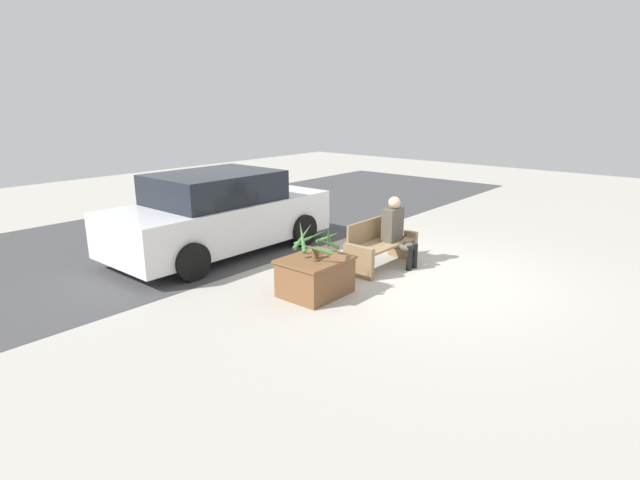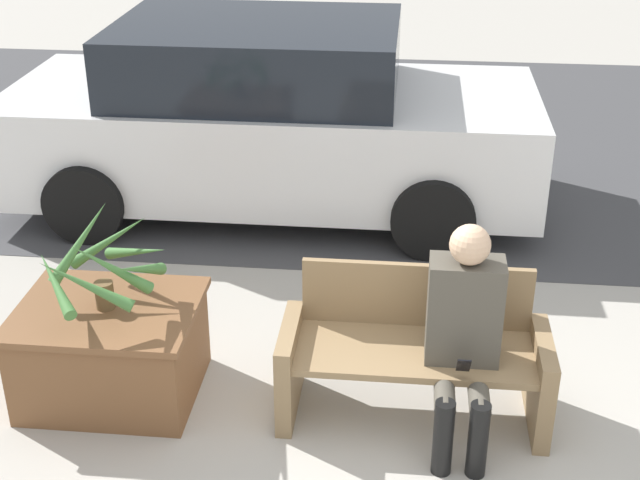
# 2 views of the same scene
# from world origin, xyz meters

# --- Properties ---
(road_surface) EXTENTS (20.00, 6.00, 0.01)m
(road_surface) POSITION_xyz_m (0.00, 5.43, 0.00)
(road_surface) COLOR #424244
(road_surface) RESTS_ON ground_plane
(bench) EXTENTS (1.46, 0.57, 0.82)m
(bench) POSITION_xyz_m (0.02, 0.85, 0.37)
(bench) COLOR #8C704C
(bench) RESTS_ON ground_plane
(person_seated) EXTENTS (0.39, 0.58, 1.22)m
(person_seated) POSITION_xyz_m (0.27, 0.68, 0.66)
(person_seated) COLOR #4C473D
(person_seated) RESTS_ON ground_plane
(planter_box) EXTENTS (1.01, 0.82, 0.57)m
(planter_box) POSITION_xyz_m (-1.70, 0.84, 0.30)
(planter_box) COLOR brown
(planter_box) RESTS_ON ground_plane
(potted_plant) EXTENTS (0.76, 0.77, 0.55)m
(potted_plant) POSITION_xyz_m (-1.68, 0.84, 0.84)
(potted_plant) COLOR brown
(potted_plant) RESTS_ON planter_box
(parked_car) EXTENTS (4.30, 1.98, 1.54)m
(parked_car) POSITION_xyz_m (-1.21, 3.65, 0.75)
(parked_car) COLOR silver
(parked_car) RESTS_ON ground_plane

